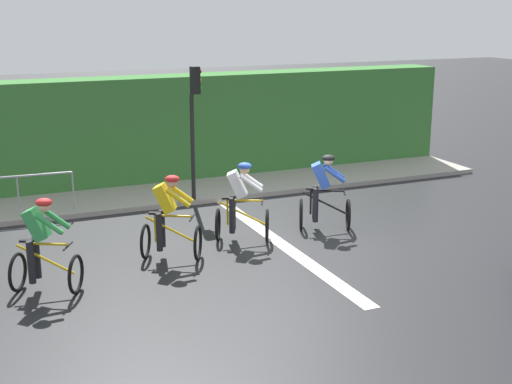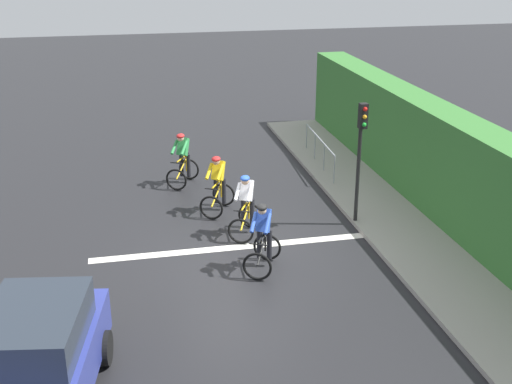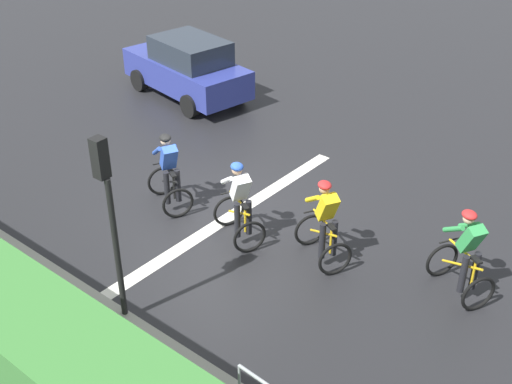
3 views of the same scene
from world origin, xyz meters
name	(u,v)px [view 3 (image 3 of 3)]	position (x,y,z in m)	size (l,w,h in m)	color
ground_plane	(214,209)	(0.00, 0.00, 0.00)	(80.00, 80.00, 0.00)	black
hedge_wall	(4,366)	(6.00, 2.00, 1.45)	(1.10, 18.65, 2.90)	#387533
road_marking_stop_line	(230,216)	(0.00, 0.44, 0.00)	(7.00, 0.30, 0.01)	silver
cyclist_lead	(465,256)	(-0.70, 5.19, 0.80)	(1.11, 1.27, 1.66)	black
cyclist_second	(325,225)	(0.01, 2.79, 0.80)	(1.12, 1.27, 1.66)	black
cyclist_mid	(239,205)	(0.48, 1.13, 0.80)	(1.08, 1.27, 1.66)	black
cyclist_fourth	(169,174)	(0.48, -0.80, 0.80)	(1.08, 1.27, 1.66)	black
car_navy	(187,68)	(-4.12, -4.78, 0.87)	(2.39, 4.33, 1.76)	navy
traffic_light_near_crossing	(108,205)	(3.47, 1.10, 2.22)	(0.21, 0.31, 3.34)	black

